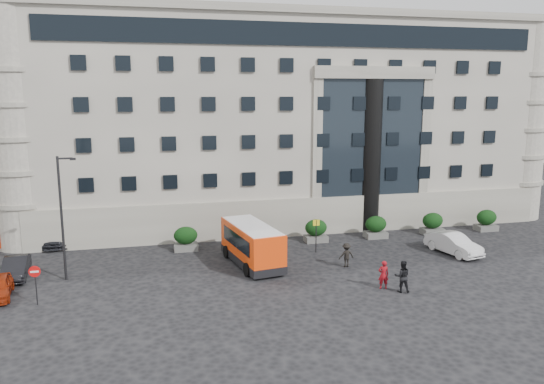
{
  "coord_description": "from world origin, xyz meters",
  "views": [
    {
      "loc": [
        -6.55,
        -31.66,
        11.82
      ],
      "look_at": [
        1.83,
        3.87,
        5.0
      ],
      "focal_mm": 35.0,
      "sensor_mm": 36.0,
      "label": 1
    }
  ],
  "objects_px": {
    "bus_stop_sign": "(316,230)",
    "white_taxi": "(453,244)",
    "hedge_d": "(376,227)",
    "parked_car_c": "(55,236)",
    "no_entry_sign": "(35,277)",
    "pedestrian_c": "(346,255)",
    "parked_car_d": "(48,232)",
    "hedge_f": "(486,220)",
    "minibus": "(252,243)",
    "hedge_c": "(316,230)",
    "red_truck": "(13,226)",
    "pedestrian_b": "(402,276)",
    "hedge_b": "(253,234)",
    "hedge_a": "(186,238)",
    "street_lamp": "(62,214)",
    "parked_car_b": "(16,268)",
    "hedge_e": "(433,223)",
    "pedestrian_a": "(383,275)"
  },
  "relations": [
    {
      "from": "hedge_b",
      "to": "parked_car_c",
      "type": "xyz_separation_m",
      "value": [
        -15.17,
        4.01,
        -0.22
      ]
    },
    {
      "from": "no_entry_sign",
      "to": "hedge_a",
      "type": "bearing_deg",
      "value": 44.48
    },
    {
      "from": "parked_car_d",
      "to": "pedestrian_b",
      "type": "relative_size",
      "value": 2.49
    },
    {
      "from": "parked_car_b",
      "to": "parked_car_c",
      "type": "xyz_separation_m",
      "value": [
        1.24,
        7.63,
        0.04
      ]
    },
    {
      "from": "hedge_b",
      "to": "hedge_d",
      "type": "xyz_separation_m",
      "value": [
        10.4,
        0.0,
        0.0
      ]
    },
    {
      "from": "hedge_b",
      "to": "street_lamp",
      "type": "bearing_deg",
      "value": -159.93
    },
    {
      "from": "white_taxi",
      "to": "hedge_e",
      "type": "bearing_deg",
      "value": 62.52
    },
    {
      "from": "white_taxi",
      "to": "pedestrian_b",
      "type": "relative_size",
      "value": 2.39
    },
    {
      "from": "hedge_a",
      "to": "hedge_f",
      "type": "bearing_deg",
      "value": 0.0
    },
    {
      "from": "hedge_d",
      "to": "parked_car_c",
      "type": "distance_m",
      "value": 25.88
    },
    {
      "from": "hedge_b",
      "to": "red_truck",
      "type": "bearing_deg",
      "value": 163.56
    },
    {
      "from": "hedge_c",
      "to": "hedge_e",
      "type": "xyz_separation_m",
      "value": [
        10.4,
        0.0,
        0.0
      ]
    },
    {
      "from": "hedge_a",
      "to": "pedestrian_a",
      "type": "relative_size",
      "value": 1.03
    },
    {
      "from": "hedge_d",
      "to": "hedge_a",
      "type": "bearing_deg",
      "value": 180.0
    },
    {
      "from": "no_entry_sign",
      "to": "pedestrian_c",
      "type": "height_order",
      "value": "no_entry_sign"
    },
    {
      "from": "parked_car_c",
      "to": "no_entry_sign",
      "type": "bearing_deg",
      "value": -94.44
    },
    {
      "from": "no_entry_sign",
      "to": "pedestrian_c",
      "type": "bearing_deg",
      "value": 6.86
    },
    {
      "from": "street_lamp",
      "to": "bus_stop_sign",
      "type": "relative_size",
      "value": 3.17
    },
    {
      "from": "bus_stop_sign",
      "to": "white_taxi",
      "type": "bearing_deg",
      "value": -15.2
    },
    {
      "from": "hedge_a",
      "to": "hedge_f",
      "type": "relative_size",
      "value": 1.0
    },
    {
      "from": "hedge_c",
      "to": "street_lamp",
      "type": "relative_size",
      "value": 0.23
    },
    {
      "from": "hedge_c",
      "to": "hedge_d",
      "type": "distance_m",
      "value": 5.2
    },
    {
      "from": "hedge_b",
      "to": "pedestrian_a",
      "type": "bearing_deg",
      "value": -61.29
    },
    {
      "from": "hedge_c",
      "to": "red_truck",
      "type": "height_order",
      "value": "red_truck"
    },
    {
      "from": "hedge_b",
      "to": "hedge_c",
      "type": "relative_size",
      "value": 1.0
    },
    {
      "from": "hedge_a",
      "to": "pedestrian_b",
      "type": "height_order",
      "value": "pedestrian_b"
    },
    {
      "from": "hedge_d",
      "to": "street_lamp",
      "type": "height_order",
      "value": "street_lamp"
    },
    {
      "from": "minibus",
      "to": "parked_car_c",
      "type": "height_order",
      "value": "minibus"
    },
    {
      "from": "white_taxi",
      "to": "hedge_f",
      "type": "bearing_deg",
      "value": 26.69
    },
    {
      "from": "bus_stop_sign",
      "to": "parked_car_d",
      "type": "distance_m",
      "value": 21.82
    },
    {
      "from": "hedge_d",
      "to": "hedge_f",
      "type": "distance_m",
      "value": 10.4
    },
    {
      "from": "hedge_d",
      "to": "parked_car_c",
      "type": "relative_size",
      "value": 0.38
    },
    {
      "from": "no_entry_sign",
      "to": "hedge_b",
      "type": "bearing_deg",
      "value": 31.9
    },
    {
      "from": "hedge_f",
      "to": "parked_car_d",
      "type": "xyz_separation_m",
      "value": [
        -36.73,
        5.31,
        -0.25
      ]
    },
    {
      "from": "parked_car_b",
      "to": "white_taxi",
      "type": "relative_size",
      "value": 0.88
    },
    {
      "from": "hedge_c",
      "to": "white_taxi",
      "type": "bearing_deg",
      "value": -31.42
    },
    {
      "from": "red_truck",
      "to": "parked_car_b",
      "type": "xyz_separation_m",
      "value": [
        2.14,
        -9.09,
        -0.67
      ]
    },
    {
      "from": "hedge_d",
      "to": "no_entry_sign",
      "type": "relative_size",
      "value": 0.79
    },
    {
      "from": "hedge_a",
      "to": "hedge_e",
      "type": "relative_size",
      "value": 1.0
    },
    {
      "from": "hedge_b",
      "to": "white_taxi",
      "type": "height_order",
      "value": "hedge_b"
    },
    {
      "from": "hedge_a",
      "to": "hedge_c",
      "type": "distance_m",
      "value": 10.4
    },
    {
      "from": "red_truck",
      "to": "pedestrian_b",
      "type": "height_order",
      "value": "red_truck"
    },
    {
      "from": "parked_car_c",
      "to": "hedge_b",
      "type": "bearing_deg",
      "value": -23.56
    },
    {
      "from": "no_entry_sign",
      "to": "red_truck",
      "type": "relative_size",
      "value": 0.44
    },
    {
      "from": "red_truck",
      "to": "hedge_f",
      "type": "bearing_deg",
      "value": -20.4
    },
    {
      "from": "hedge_f",
      "to": "minibus",
      "type": "bearing_deg",
      "value": -168.29
    },
    {
      "from": "red_truck",
      "to": "parked_car_c",
      "type": "distance_m",
      "value": 3.73
    },
    {
      "from": "hedge_d",
      "to": "parked_car_c",
      "type": "bearing_deg",
      "value": 171.09
    },
    {
      "from": "hedge_d",
      "to": "minibus",
      "type": "distance_m",
      "value": 12.23
    },
    {
      "from": "hedge_c",
      "to": "hedge_d",
      "type": "relative_size",
      "value": 1.0
    }
  ]
}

